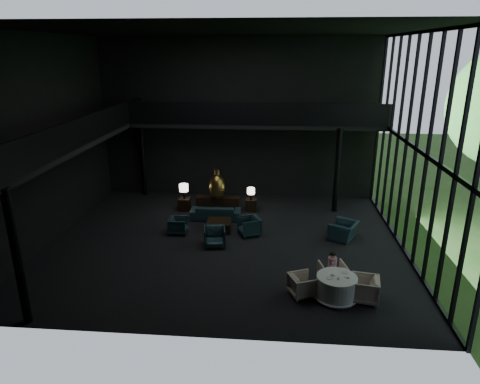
# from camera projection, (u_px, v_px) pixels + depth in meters

# --- Properties ---
(floor) EXTENTS (14.00, 12.00, 0.02)m
(floor) POSITION_uv_depth(u_px,v_px,m) (226.00, 243.00, 17.18)
(floor) COLOR black
(floor) RESTS_ON ground
(ceiling) EXTENTS (14.00, 12.00, 0.02)m
(ceiling) POSITION_uv_depth(u_px,v_px,m) (223.00, 30.00, 14.66)
(ceiling) COLOR black
(ceiling) RESTS_ON ground
(wall_back) EXTENTS (14.00, 0.04, 8.00)m
(wall_back) POSITION_uv_depth(u_px,v_px,m) (238.00, 120.00, 21.59)
(wall_back) COLOR black
(wall_back) RESTS_ON ground
(wall_front) EXTENTS (14.00, 0.04, 8.00)m
(wall_front) POSITION_uv_depth(u_px,v_px,m) (195.00, 197.00, 10.25)
(wall_front) COLOR black
(wall_front) RESTS_ON ground
(wall_left) EXTENTS (0.04, 12.00, 8.00)m
(wall_left) POSITION_uv_depth(u_px,v_px,m) (44.00, 142.00, 16.47)
(wall_left) COLOR black
(wall_left) RESTS_ON ground
(curtain_wall) EXTENTS (0.20, 12.00, 8.00)m
(curtain_wall) POSITION_uv_depth(u_px,v_px,m) (416.00, 148.00, 15.37)
(curtain_wall) COLOR black
(curtain_wall) RESTS_ON ground
(mezzanine_left) EXTENTS (2.00, 12.00, 0.25)m
(mezzanine_left) POSITION_uv_depth(u_px,v_px,m) (69.00, 142.00, 16.40)
(mezzanine_left) COLOR black
(mezzanine_left) RESTS_ON wall_left
(mezzanine_back) EXTENTS (12.00, 2.00, 0.25)m
(mezzanine_back) POSITION_uv_depth(u_px,v_px,m) (257.00, 123.00, 20.57)
(mezzanine_back) COLOR black
(mezzanine_back) RESTS_ON wall_back
(railing_left) EXTENTS (0.06, 12.00, 1.00)m
(railing_left) POSITION_uv_depth(u_px,v_px,m) (93.00, 127.00, 16.13)
(railing_left) COLOR black
(railing_left) RESTS_ON mezzanine_left
(railing_back) EXTENTS (12.00, 0.06, 1.00)m
(railing_back) POSITION_uv_depth(u_px,v_px,m) (256.00, 114.00, 19.43)
(railing_back) COLOR black
(railing_back) RESTS_ON mezzanine_back
(column_sw) EXTENTS (0.24, 0.24, 4.00)m
(column_sw) POSITION_uv_depth(u_px,v_px,m) (17.00, 258.00, 11.56)
(column_sw) COLOR black
(column_sw) RESTS_ON floor
(column_nw) EXTENTS (0.24, 0.24, 4.00)m
(column_nw) POSITION_uv_depth(u_px,v_px,m) (143.00, 158.00, 22.34)
(column_nw) COLOR black
(column_nw) RESTS_ON floor
(column_ne) EXTENTS (0.24, 0.24, 4.00)m
(column_ne) POSITION_uv_depth(u_px,v_px,m) (337.00, 171.00, 19.95)
(column_ne) COLOR black
(column_ne) RESTS_ON floor
(console) EXTENTS (2.07, 0.47, 0.66)m
(console) POSITION_uv_depth(u_px,v_px,m) (218.00, 203.00, 20.62)
(console) COLOR black
(console) RESTS_ON floor
(bronze_urn) EXTENTS (0.76, 0.76, 1.42)m
(bronze_urn) POSITION_uv_depth(u_px,v_px,m) (217.00, 186.00, 20.11)
(bronze_urn) COLOR olive
(bronze_urn) RESTS_ON console
(side_table_left) EXTENTS (0.54, 0.54, 0.59)m
(side_table_left) POSITION_uv_depth(u_px,v_px,m) (185.00, 204.00, 20.60)
(side_table_left) COLOR black
(side_table_left) RESTS_ON floor
(table_lamp_left) EXTENTS (0.43, 0.43, 0.72)m
(table_lamp_left) POSITION_uv_depth(u_px,v_px,m) (184.00, 188.00, 20.32)
(table_lamp_left) COLOR black
(table_lamp_left) RESTS_ON side_table_left
(side_table_right) EXTENTS (0.54, 0.54, 0.59)m
(side_table_right) POSITION_uv_depth(u_px,v_px,m) (251.00, 205.00, 20.51)
(side_table_right) COLOR black
(side_table_right) RESTS_ON floor
(table_lamp_right) EXTENTS (0.36, 0.36, 0.61)m
(table_lamp_right) POSITION_uv_depth(u_px,v_px,m) (251.00, 191.00, 20.13)
(table_lamp_right) COLOR black
(table_lamp_right) RESTS_ON side_table_right
(sofa) EXTENTS (2.45, 0.76, 0.95)m
(sofa) POSITION_uv_depth(u_px,v_px,m) (216.00, 209.00, 19.43)
(sofa) COLOR #24394C
(sofa) RESTS_ON floor
(lounge_armchair_west) EXTENTS (0.71, 0.76, 0.75)m
(lounge_armchair_west) POSITION_uv_depth(u_px,v_px,m) (178.00, 225.00, 17.95)
(lounge_armchair_west) COLOR #243741
(lounge_armchair_west) RESTS_ON floor
(lounge_armchair_east) EXTENTS (1.14, 1.16, 0.93)m
(lounge_armchair_east) POSITION_uv_depth(u_px,v_px,m) (249.00, 224.00, 17.77)
(lounge_armchair_east) COLOR #19313C
(lounge_armchair_east) RESTS_ON floor
(lounge_armchair_south) EXTENTS (1.04, 0.99, 0.94)m
(lounge_armchair_south) POSITION_uv_depth(u_px,v_px,m) (215.00, 235.00, 16.74)
(lounge_armchair_south) COLOR #203A45
(lounge_armchair_south) RESTS_ON floor
(window_armchair) EXTENTS (1.21, 1.39, 1.02)m
(window_armchair) POSITION_uv_depth(u_px,v_px,m) (344.00, 227.00, 17.36)
(window_armchair) COLOR #193541
(window_armchair) RESTS_ON floor
(coffee_table) EXTENTS (1.05, 1.05, 0.44)m
(coffee_table) POSITION_uv_depth(u_px,v_px,m) (219.00, 226.00, 18.27)
(coffee_table) COLOR black
(coffee_table) RESTS_ON floor
(dining_table) EXTENTS (1.41, 1.41, 0.75)m
(dining_table) POSITION_uv_depth(u_px,v_px,m) (336.00, 289.00, 13.25)
(dining_table) COLOR white
(dining_table) RESTS_ON floor
(dining_chair_north) EXTENTS (1.01, 0.97, 0.89)m
(dining_chair_north) POSITION_uv_depth(u_px,v_px,m) (333.00, 272.00, 13.99)
(dining_chair_north) COLOR #BEA38E
(dining_chair_north) RESTS_ON floor
(dining_chair_east) EXTENTS (1.00, 1.04, 0.93)m
(dining_chair_east) POSITION_uv_depth(u_px,v_px,m) (365.00, 287.00, 13.09)
(dining_chair_east) COLOR #AC9D90
(dining_chair_east) RESTS_ON floor
(dining_chair_west) EXTENTS (0.94, 0.97, 0.78)m
(dining_chair_west) POSITION_uv_depth(u_px,v_px,m) (302.00, 284.00, 13.40)
(dining_chair_west) COLOR tan
(dining_chair_west) RESTS_ON floor
(child) EXTENTS (0.29, 0.29, 0.63)m
(child) POSITION_uv_depth(u_px,v_px,m) (332.00, 261.00, 14.08)
(child) COLOR #EBB0D4
(child) RESTS_ON dining_chair_north
(plate_a) EXTENTS (0.29, 0.29, 0.01)m
(plate_a) POSITION_uv_depth(u_px,v_px,m) (330.00, 278.00, 13.03)
(plate_a) COLOR white
(plate_a) RESTS_ON dining_table
(plate_b) EXTENTS (0.28, 0.28, 0.01)m
(plate_b) POSITION_uv_depth(u_px,v_px,m) (345.00, 272.00, 13.37)
(plate_b) COLOR white
(plate_b) RESTS_ON dining_table
(saucer) EXTENTS (0.19, 0.19, 0.01)m
(saucer) POSITION_uv_depth(u_px,v_px,m) (347.00, 277.00, 13.07)
(saucer) COLOR white
(saucer) RESTS_ON dining_table
(coffee_cup) EXTENTS (0.10, 0.10, 0.05)m
(coffee_cup) POSITION_uv_depth(u_px,v_px,m) (348.00, 277.00, 13.00)
(coffee_cup) COLOR white
(coffee_cup) RESTS_ON saucer
(cereal_bowl) EXTENTS (0.15, 0.15, 0.07)m
(cereal_bowl) POSITION_uv_depth(u_px,v_px,m) (333.00, 275.00, 13.15)
(cereal_bowl) COLOR white
(cereal_bowl) RESTS_ON dining_table
(cream_pot) EXTENTS (0.07, 0.07, 0.07)m
(cream_pot) POSITION_uv_depth(u_px,v_px,m) (338.00, 279.00, 12.92)
(cream_pot) COLOR #99999E
(cream_pot) RESTS_ON dining_table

